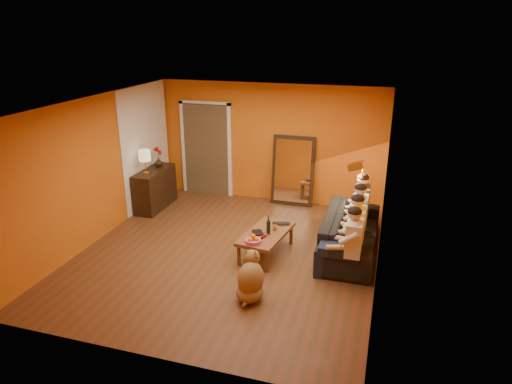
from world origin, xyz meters
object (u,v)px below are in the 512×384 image
(person_far_right, at_px, (362,205))
(tumbler, at_px, (275,228))
(dog, at_px, (251,276))
(person_mid_right, at_px, (359,217))
(mirror_frame, at_px, (293,171))
(sideboard, at_px, (155,189))
(laptop, at_px, (281,225))
(table_lamp, at_px, (145,162))
(floor_lamp, at_px, (360,201))
(sofa, at_px, (350,232))
(coffee_table, at_px, (266,243))
(person_far_left, at_px, (353,244))
(person_mid_left, at_px, (357,229))
(wine_bottle, at_px, (268,225))
(vase, at_px, (159,162))

(person_far_right, height_order, tumbler, person_far_right)
(dog, distance_m, person_mid_right, 2.46)
(mirror_frame, xyz_separation_m, sideboard, (-2.79, -1.08, -0.34))
(mirror_frame, relative_size, laptop, 4.85)
(person_far_right, xyz_separation_m, tumbler, (-1.37, -1.11, -0.15))
(person_mid_right, bearing_deg, table_lamp, 174.67)
(tumbler, bearing_deg, floor_lamp, 37.49)
(sofa, bearing_deg, coffee_table, 113.19)
(sideboard, xyz_separation_m, table_lamp, (0.00, -0.30, 0.68))
(person_far_left, distance_m, person_mid_left, 0.55)
(person_mid_left, xyz_separation_m, person_far_right, (0.00, 1.10, 0.00))
(floor_lamp, xyz_separation_m, laptop, (-1.28, -0.80, -0.29))
(wine_bottle, bearing_deg, tumbler, 67.62)
(sideboard, xyz_separation_m, vase, (0.00, 0.25, 0.52))
(sofa, height_order, wine_bottle, wine_bottle)
(coffee_table, relative_size, vase, 6.30)
(dog, bearing_deg, coffee_table, 86.83)
(table_lamp, bearing_deg, floor_lamp, 0.77)
(mirror_frame, distance_m, sideboard, 3.01)
(wine_bottle, bearing_deg, vase, 149.96)
(person_far_right, relative_size, wine_bottle, 3.94)
(person_mid_left, relative_size, person_mid_right, 1.00)
(coffee_table, bearing_deg, person_mid_right, 32.94)
(floor_lamp, relative_size, laptop, 4.60)
(person_mid_left, distance_m, laptop, 1.34)
(sideboard, bearing_deg, floor_lamp, -3.18)
(sideboard, relative_size, person_mid_right, 0.97)
(coffee_table, bearing_deg, mirror_frame, 100.34)
(person_mid_right, height_order, wine_bottle, person_mid_right)
(dog, bearing_deg, tumbler, 81.70)
(coffee_table, bearing_deg, dog, -75.60)
(dog, bearing_deg, sideboard, 128.47)
(floor_lamp, height_order, person_far_left, floor_lamp)
(mirror_frame, xyz_separation_m, dog, (0.23, -3.83, -0.40))
(floor_lamp, relative_size, person_mid_right, 1.18)
(tumbler, bearing_deg, table_lamp, 162.03)
(mirror_frame, xyz_separation_m, coffee_table, (0.09, -2.47, -0.55))
(sofa, bearing_deg, mirror_frame, 37.52)
(coffee_table, relative_size, tumbler, 13.16)
(sideboard, height_order, person_far_right, person_far_right)
(table_lamp, relative_size, dog, 0.70)
(vase, bearing_deg, mirror_frame, 16.57)
(sideboard, height_order, sofa, sideboard)
(tumbler, xyz_separation_m, laptop, (0.06, 0.23, -0.03))
(dog, bearing_deg, person_mid_left, 38.60)
(dog, bearing_deg, table_lamp, 131.74)
(wine_bottle, bearing_deg, laptop, 72.00)
(floor_lamp, height_order, person_far_right, floor_lamp)
(sofa, relative_size, vase, 11.88)
(person_mid_right, bearing_deg, person_far_right, 90.00)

